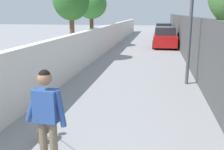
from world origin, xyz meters
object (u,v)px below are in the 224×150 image
object	(u,v)px
lamp_post	(192,6)
tree_left_near	(91,4)
car_far	(163,31)
car_near	(165,38)
tree_left_distant	(71,0)
person_skateboarder	(47,113)
dog	(45,128)

from	to	relation	value
lamp_post	tree_left_near	bearing A→B (deg)	31.78
tree_left_near	car_far	xyz separation A→B (m)	(7.62, -5.60, -2.47)
tree_left_near	car_near	world-z (taller)	tree_left_near
car_near	car_far	distance (m)	7.01
car_far	car_near	bearing A→B (deg)	180.00
tree_left_distant	person_skateboarder	size ratio (longest dim) A/B	2.61
dog	car_far	world-z (taller)	car_far
tree_left_near	dog	distance (m)	15.65
lamp_post	tree_left_distant	bearing A→B (deg)	55.17
lamp_post	person_skateboarder	xyz separation A→B (m)	(-6.19, 2.78, -1.74)
tree_left_distant	car_far	xyz separation A→B (m)	(13.62, -5.16, -2.54)
lamp_post	dog	world-z (taller)	lamp_post
tree_left_near	dog	world-z (taller)	tree_left_near
tree_left_near	lamp_post	distance (m)	11.78
car_far	person_skateboarder	bearing A→B (deg)	174.78
dog	car_near	world-z (taller)	car_near
car_near	tree_left_distant	bearing A→B (deg)	142.05
person_skateboarder	dog	distance (m)	1.46
dog	tree_left_near	bearing A→B (deg)	10.72
tree_left_distant	car_far	bearing A→B (deg)	-20.73
tree_left_near	tree_left_distant	world-z (taller)	tree_left_distant
tree_left_distant	lamp_post	world-z (taller)	tree_left_distant
tree_left_distant	person_skateboarder	bearing A→B (deg)	-163.72
tree_left_near	person_skateboarder	bearing A→B (deg)	-168.07
car_near	car_far	world-z (taller)	same
person_skateboarder	dog	world-z (taller)	person_skateboarder
person_skateboarder	car_far	size ratio (longest dim) A/B	0.44
tree_left_distant	person_skateboarder	world-z (taller)	tree_left_distant
car_near	car_far	bearing A→B (deg)	0.00
tree_left_distant	car_far	world-z (taller)	tree_left_distant
lamp_post	dog	size ratio (longest dim) A/B	2.94
tree_left_distant	dog	distance (m)	9.88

